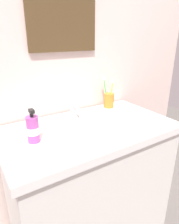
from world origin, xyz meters
TOP-DOWN VIEW (x-y plane):
  - tiled_wall_back at (0.00, 0.31)m, footprint 2.16×0.04m
  - vanity_counter at (0.00, 0.00)m, footprint 0.96×0.54m
  - sink_basin at (-0.00, -0.04)m, footprint 0.46×0.46m
  - faucet at (-0.00, 0.18)m, footprint 0.02×0.15m
  - toothbrush_cup at (0.29, 0.20)m, footprint 0.07×0.07m
  - toothbrush_green at (0.27, 0.22)m, footprint 0.03×0.04m
  - toothbrush_yellow at (0.29, 0.18)m, footprint 0.01×0.03m
  - soap_dispenser at (-0.31, 0.00)m, footprint 0.06×0.06m
  - wall_mirror at (0.00, 0.28)m, footprint 0.42×0.02m

SIDE VIEW (x-z plane):
  - vanity_counter at x=0.00m, z-range 0.00..0.91m
  - sink_basin at x=0.00m, z-range 0.83..0.92m
  - toothbrush_cup at x=0.29m, z-range 0.91..1.01m
  - faucet at x=0.00m, z-range 0.91..1.04m
  - soap_dispenser at x=-0.31m, z-range 0.89..1.05m
  - toothbrush_yellow at x=0.29m, z-range 0.93..1.12m
  - toothbrush_green at x=0.27m, z-range 0.93..1.14m
  - tiled_wall_back at x=0.00m, z-range 0.00..2.40m
  - wall_mirror at x=0.00m, z-range 1.29..1.81m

